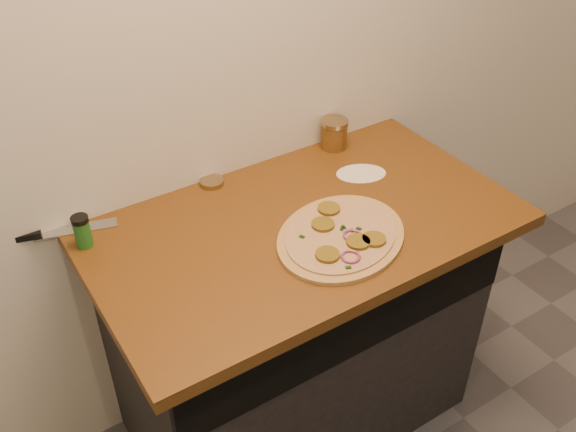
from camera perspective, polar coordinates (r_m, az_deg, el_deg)
cabinet at (r=2.13m, az=0.72°, el=-10.08°), size 1.10×0.60×0.86m
countertop at (r=1.81m, az=1.35°, el=-0.87°), size 1.20×0.70×0.04m
pizza at (r=1.73m, az=4.75°, el=-1.80°), size 0.52×0.52×0.03m
chefs_knife at (r=1.86m, az=-20.72°, el=-1.47°), size 0.32×0.12×0.02m
mason_jar_lid at (r=1.95m, az=-6.78°, el=3.02°), size 0.09×0.09×0.02m
salsa_jar at (r=2.11m, az=4.10°, el=7.33°), size 0.09×0.09×0.10m
spice_shaker at (r=1.77m, az=-17.82°, el=-1.29°), size 0.05×0.05×0.09m
flour_spill at (r=2.01m, az=6.51°, el=3.78°), size 0.21×0.21×0.00m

